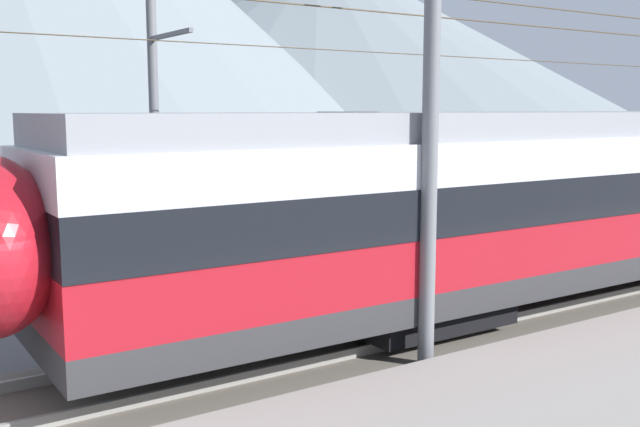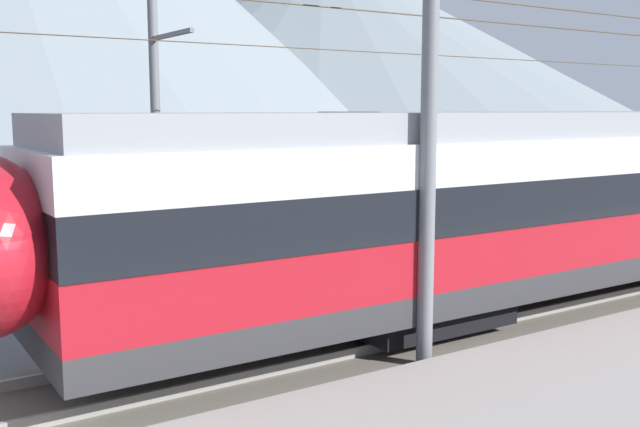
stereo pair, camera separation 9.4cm
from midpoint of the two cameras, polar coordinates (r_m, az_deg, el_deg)
catenary_mast_mid at (r=10.72m, az=8.32°, el=7.45°), size 39.18×1.85×7.17m
catenary_mast_far_side at (r=18.57m, az=-12.38°, el=8.57°), size 39.18×2.53×7.95m
mountain_right_ridge at (r=227.84m, az=0.23°, el=13.58°), size 188.85×188.85×51.73m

